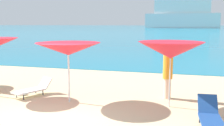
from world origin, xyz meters
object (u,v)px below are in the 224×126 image
umbrella_3 (68,49)px  umbrella_4 (171,50)px  cruise_ship (182,13)px  lounge_chair_3 (210,115)px  lounge_chair_5 (33,89)px  beachgoer_3 (168,71)px

umbrella_3 → umbrella_4: size_ratio=1.10×
umbrella_4 → cruise_ship: (-3.71, 166.66, 7.22)m
umbrella_3 → cruise_ship: size_ratio=0.05×
umbrella_4 → lounge_chair_3: umbrella_4 is taller
lounge_chair_3 → lounge_chair_5: 6.34m
lounge_chair_5 → beachgoer_3: size_ratio=0.83×
lounge_chair_3 → lounge_chair_5: size_ratio=1.00×
umbrella_3 → cruise_ship: cruise_ship is taller
lounge_chair_3 → cruise_ship: bearing=87.5°
lounge_chair_5 → lounge_chair_3: bearing=11.0°
lounge_chair_5 → cruise_ship: size_ratio=0.03×
umbrella_4 → lounge_chair_3: 2.40m
lounge_chair_5 → beachgoer_3: (4.88, 1.00, 0.75)m
umbrella_4 → lounge_chair_5: umbrella_4 is taller
umbrella_4 → beachgoer_3: size_ratio=1.11×
umbrella_3 → lounge_chair_3: size_ratio=1.48×
umbrella_3 → beachgoer_3: size_ratio=1.22×
umbrella_3 → beachgoer_3: 3.61m
umbrella_4 → cruise_ship: size_ratio=0.05×
lounge_chair_5 → umbrella_4: bearing=23.8°
umbrella_3 → beachgoer_3: bearing=23.4°
lounge_chair_3 → lounge_chair_5: (-6.18, 1.40, -0.02)m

